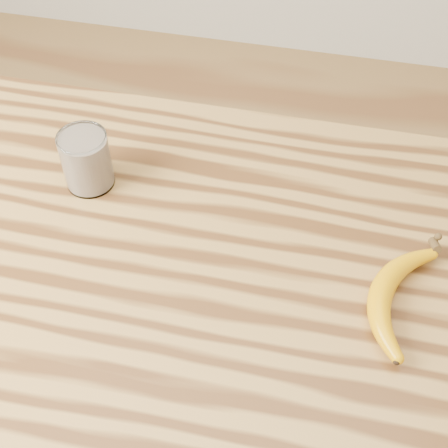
# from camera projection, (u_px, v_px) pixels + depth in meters

# --- Properties ---
(room) EXTENTS (4.04, 4.04, 2.70)m
(room) POSITION_uv_depth(u_px,v_px,m) (149.00, 16.00, 0.74)
(room) COLOR olive
(room) RESTS_ON ground
(table) EXTENTS (1.20, 0.80, 0.90)m
(table) POSITION_uv_depth(u_px,v_px,m) (177.00, 292.00, 1.18)
(table) COLOR olive
(table) RESTS_ON ground
(smoothie_glass) EXTENTS (0.09, 0.09, 0.11)m
(smoothie_glass) POSITION_uv_depth(u_px,v_px,m) (86.00, 160.00, 1.15)
(smoothie_glass) COLOR white
(smoothie_glass) RESTS_ON table
(banana) EXTENTS (0.19, 0.34, 0.04)m
(banana) POSITION_uv_depth(u_px,v_px,m) (381.00, 290.00, 1.00)
(banana) COLOR #DB9303
(banana) RESTS_ON table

